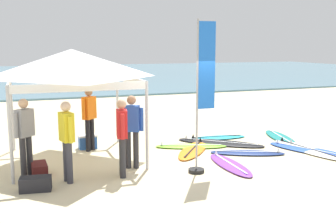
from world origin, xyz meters
The scene contains 21 objects.
ground_plane centered at (0.00, 0.00, 0.00)m, with size 80.00×80.00×0.00m, color beige.
sea centered at (0.00, 31.17, 0.05)m, with size 80.00×36.00×0.10m, color #568499.
canopy_tent centered at (-2.39, 1.37, 2.39)m, with size 3.03×3.03×2.75m.
surfboard_navy centered at (1.95, 0.26, 0.04)m, with size 1.99×1.29×0.19m.
surfboard_cyan centered at (1.98, 2.14, 0.04)m, with size 1.90×0.69×0.19m.
surfboard_white centered at (3.67, -0.03, 0.04)m, with size 0.98×2.56×0.19m.
surfboard_purple centered at (0.98, -0.52, 0.04)m, with size 0.64×2.01×0.19m.
surfboard_teal centered at (3.85, 1.49, 0.04)m, with size 1.06×2.15×0.19m.
surfboard_lime centered at (0.81, 1.43, 0.04)m, with size 2.07×1.16×0.19m.
surfboard_black centered at (1.78, 1.52, 0.04)m, with size 2.37×2.23×0.19m.
surfboard_orange centered at (0.72, 1.04, 0.04)m, with size 1.77×2.06×0.19m.
surfboard_blue centered at (3.68, -0.13, 0.04)m, with size 1.64×2.55×0.19m.
person_red centered at (-1.60, -0.40, 0.99)m, with size 0.28×0.54×1.71m.
person_yellow centered at (-2.76, -0.36, 0.99)m, with size 0.30×0.54×1.71m.
person_orange centered at (-1.89, 2.08, 0.99)m, with size 0.43×0.40×1.71m.
person_blue centered at (-1.24, 0.13, 0.99)m, with size 0.51×0.34×1.71m.
person_grey centered at (-3.56, 0.41, 0.99)m, with size 0.43×0.40×1.71m.
banner_flag centered at (0.14, -0.70, 1.57)m, with size 0.60×0.36×3.40m.
gear_bag_near_tent centered at (-3.31, 0.28, 0.14)m, with size 0.60×0.32×0.28m, color #4C1919.
gear_bag_by_pole centered at (-3.43, -0.67, 0.14)m, with size 0.60×0.32×0.28m, color #232328.
cooler_box centered at (-1.92, 2.33, 0.20)m, with size 0.50×0.36×0.39m.
Camera 1 is at (-3.62, -8.72, 2.84)m, focal length 43.22 mm.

